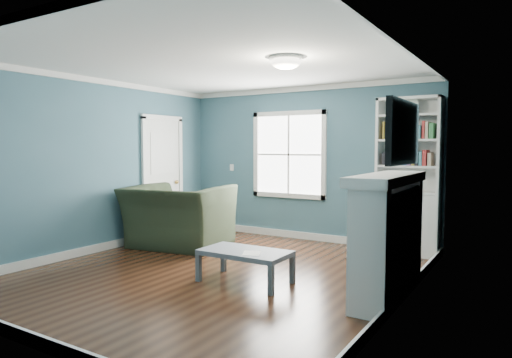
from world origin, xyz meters
The scene contains 13 objects.
floor centered at (0.00, 0.00, 0.00)m, with size 5.00×5.00×0.00m, color black.
room_walls centered at (0.00, 0.00, 1.58)m, with size 5.00×5.00×5.00m.
trim centered at (0.00, 0.00, 1.24)m, with size 4.50×5.00×2.60m.
window centered at (-0.30, 2.49, 1.45)m, with size 1.40×0.06×1.50m.
bookshelf centered at (1.77, 2.30, 0.92)m, with size 0.90×0.35×2.31m.
fireplace centered at (2.08, 0.20, 0.64)m, with size 0.44×1.58×1.30m.
tv centered at (2.20, 0.20, 1.72)m, with size 0.06×1.10×0.65m, color black.
door centered at (-2.22, 1.40, 1.07)m, with size 0.12×0.98×2.17m.
ceiling_fixture centered at (0.90, 0.10, 2.55)m, with size 0.38×0.38×0.15m.
light_switch centered at (-1.50, 2.48, 1.20)m, with size 0.08×0.01×0.12m, color white.
recliner centered at (-1.45, 0.92, 0.65)m, with size 1.49×0.97×1.30m, color #212D1C.
coffee_table centered at (0.50, -0.14, 0.33)m, with size 1.04×0.57×0.38m.
paper_sheet centered at (0.65, -0.23, 0.38)m, with size 0.20×0.25×0.00m, color white.
Camera 1 is at (3.36, -4.54, 1.58)m, focal length 32.00 mm.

